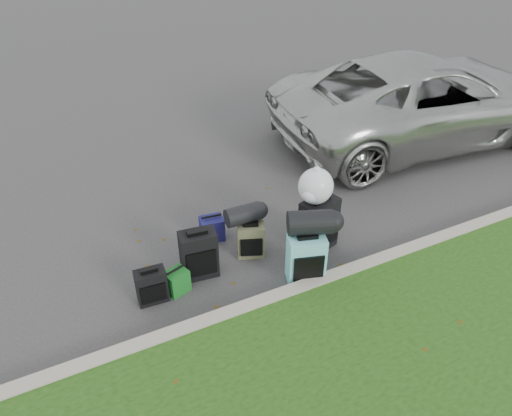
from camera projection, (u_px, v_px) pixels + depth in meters
name	position (u px, v px, depth m)	size (l,w,h in m)	color
ground	(269.00, 246.00, 6.87)	(120.00, 120.00, 0.00)	#383535
curb	(307.00, 288.00, 6.09)	(120.00, 0.18, 0.15)	#9E937F
suv	(425.00, 99.00, 9.16)	(2.60, 5.64, 1.57)	#B7B7B2
suitcase_small_black	(152.00, 286.00, 5.90)	(0.36, 0.20, 0.45)	black
suitcase_large_black_left	(199.00, 254.00, 6.23)	(0.45, 0.27, 0.65)	black
suitcase_olive	(251.00, 240.00, 6.59)	(0.35, 0.22, 0.48)	#47472E
suitcase_teal	(306.00, 259.00, 6.15)	(0.46, 0.27, 0.65)	#58B1B4
suitcase_large_black_right	(318.00, 224.00, 6.66)	(0.50, 0.30, 0.75)	black
tote_green	(177.00, 281.00, 6.07)	(0.27, 0.21, 0.30)	#186C21
tote_navy	(212.00, 228.00, 6.93)	(0.31, 0.25, 0.34)	navy
duffel_left	(243.00, 215.00, 6.45)	(0.25, 0.25, 0.46)	black
duffel_right	(310.00, 223.00, 5.97)	(0.30, 0.30, 0.54)	black
trash_bag	(316.00, 186.00, 6.31)	(0.46, 0.46, 0.46)	white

